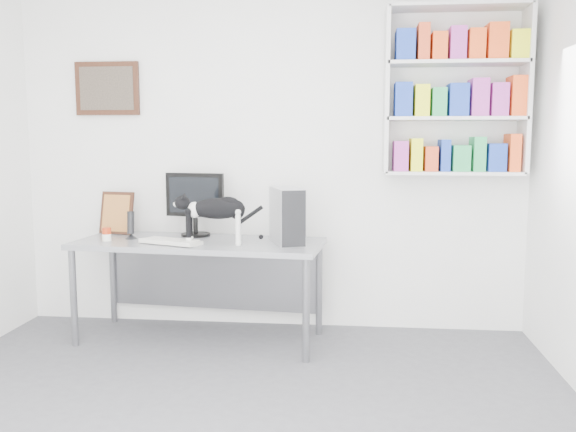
{
  "coord_description": "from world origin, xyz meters",
  "views": [
    {
      "loc": [
        0.65,
        -2.8,
        1.5
      ],
      "look_at": [
        0.2,
        1.53,
        0.95
      ],
      "focal_mm": 38.0,
      "sensor_mm": 36.0,
      "label": 1
    }
  ],
  "objects_px": {
    "desk": "(200,291)",
    "keyboard": "(171,242)",
    "speaker": "(131,225)",
    "cat": "(216,220)",
    "monitor": "(195,204)",
    "bookshelf": "(455,91)",
    "leaning_print": "(117,212)",
    "soup_can": "(107,234)",
    "pc_tower": "(287,215)"
  },
  "relations": [
    {
      "from": "keyboard",
      "to": "soup_can",
      "type": "xyz_separation_m",
      "value": [
        -0.51,
        0.08,
        0.03
      ]
    },
    {
      "from": "bookshelf",
      "to": "cat",
      "type": "relative_size",
      "value": 2.2
    },
    {
      "from": "monitor",
      "to": "speaker",
      "type": "distance_m",
      "value": 0.51
    },
    {
      "from": "monitor",
      "to": "speaker",
      "type": "bearing_deg",
      "value": -148.82
    },
    {
      "from": "bookshelf",
      "to": "soup_can",
      "type": "xyz_separation_m",
      "value": [
        -2.54,
        -0.38,
        -1.05
      ]
    },
    {
      "from": "leaning_print",
      "to": "cat",
      "type": "distance_m",
      "value": 0.98
    },
    {
      "from": "desk",
      "to": "keyboard",
      "type": "xyz_separation_m",
      "value": [
        -0.17,
        -0.15,
        0.39
      ]
    },
    {
      "from": "bookshelf",
      "to": "keyboard",
      "type": "height_order",
      "value": "bookshelf"
    },
    {
      "from": "speaker",
      "to": "leaning_print",
      "type": "xyz_separation_m",
      "value": [
        -0.19,
        0.22,
        0.06
      ]
    },
    {
      "from": "bookshelf",
      "to": "monitor",
      "type": "distance_m",
      "value": 2.12
    },
    {
      "from": "cat",
      "to": "monitor",
      "type": "bearing_deg",
      "value": 117.31
    },
    {
      "from": "cat",
      "to": "speaker",
      "type": "bearing_deg",
      "value": 158.69
    },
    {
      "from": "bookshelf",
      "to": "leaning_print",
      "type": "height_order",
      "value": "bookshelf"
    },
    {
      "from": "keyboard",
      "to": "cat",
      "type": "xyz_separation_m",
      "value": [
        0.33,
        0.0,
        0.16
      ]
    },
    {
      "from": "speaker",
      "to": "pc_tower",
      "type": "bearing_deg",
      "value": -9.84
    },
    {
      "from": "speaker",
      "to": "bookshelf",
      "type": "bearing_deg",
      "value": -0.45
    },
    {
      "from": "pc_tower",
      "to": "cat",
      "type": "height_order",
      "value": "pc_tower"
    },
    {
      "from": "pc_tower",
      "to": "desk",
      "type": "bearing_deg",
      "value": 158.87
    },
    {
      "from": "desk",
      "to": "leaning_print",
      "type": "distance_m",
      "value": 0.95
    },
    {
      "from": "soup_can",
      "to": "desk",
      "type": "bearing_deg",
      "value": 5.64
    },
    {
      "from": "desk",
      "to": "soup_can",
      "type": "relative_size",
      "value": 18.68
    },
    {
      "from": "keyboard",
      "to": "speaker",
      "type": "distance_m",
      "value": 0.42
    },
    {
      "from": "monitor",
      "to": "pc_tower",
      "type": "relative_size",
      "value": 1.24
    },
    {
      "from": "leaning_print",
      "to": "keyboard",
      "type": "bearing_deg",
      "value": -25.32
    },
    {
      "from": "monitor",
      "to": "leaning_print",
      "type": "xyz_separation_m",
      "value": [
        -0.64,
        0.04,
        -0.08
      ]
    },
    {
      "from": "desk",
      "to": "cat",
      "type": "distance_m",
      "value": 0.59
    },
    {
      "from": "keyboard",
      "to": "bookshelf",
      "type": "bearing_deg",
      "value": 32.68
    },
    {
      "from": "desk",
      "to": "pc_tower",
      "type": "relative_size",
      "value": 4.53
    },
    {
      "from": "pc_tower",
      "to": "soup_can",
      "type": "relative_size",
      "value": 4.13
    },
    {
      "from": "cat",
      "to": "desk",
      "type": "bearing_deg",
      "value": 131.57
    },
    {
      "from": "pc_tower",
      "to": "speaker",
      "type": "height_order",
      "value": "pc_tower"
    },
    {
      "from": "soup_can",
      "to": "leaning_print",
      "type": "bearing_deg",
      "value": 98.4
    },
    {
      "from": "monitor",
      "to": "speaker",
      "type": "height_order",
      "value": "monitor"
    },
    {
      "from": "pc_tower",
      "to": "cat",
      "type": "bearing_deg",
      "value": 175.38
    },
    {
      "from": "pc_tower",
      "to": "soup_can",
      "type": "xyz_separation_m",
      "value": [
        -1.33,
        -0.05,
        -0.15
      ]
    },
    {
      "from": "monitor",
      "to": "cat",
      "type": "height_order",
      "value": "monitor"
    },
    {
      "from": "bookshelf",
      "to": "leaning_print",
      "type": "relative_size",
      "value": 3.59
    },
    {
      "from": "speaker",
      "to": "cat",
      "type": "xyz_separation_m",
      "value": [
        0.69,
        -0.19,
        0.07
      ]
    },
    {
      "from": "keyboard",
      "to": "soup_can",
      "type": "relative_size",
      "value": 4.58
    },
    {
      "from": "keyboard",
      "to": "leaning_print",
      "type": "distance_m",
      "value": 0.71
    },
    {
      "from": "leaning_print",
      "to": "speaker",
      "type": "bearing_deg",
      "value": -37.51
    },
    {
      "from": "monitor",
      "to": "pc_tower",
      "type": "height_order",
      "value": "monitor"
    },
    {
      "from": "soup_can",
      "to": "cat",
      "type": "height_order",
      "value": "cat"
    },
    {
      "from": "desk",
      "to": "leaning_print",
      "type": "xyz_separation_m",
      "value": [
        -0.73,
        0.26,
        0.55
      ]
    },
    {
      "from": "desk",
      "to": "keyboard",
      "type": "distance_m",
      "value": 0.45
    },
    {
      "from": "bookshelf",
      "to": "desk",
      "type": "bearing_deg",
      "value": -170.49
    },
    {
      "from": "soup_can",
      "to": "pc_tower",
      "type": "bearing_deg",
      "value": 2.03
    },
    {
      "from": "bookshelf",
      "to": "cat",
      "type": "bearing_deg",
      "value": -164.8
    },
    {
      "from": "monitor",
      "to": "cat",
      "type": "distance_m",
      "value": 0.45
    },
    {
      "from": "bookshelf",
      "to": "soup_can",
      "type": "height_order",
      "value": "bookshelf"
    }
  ]
}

